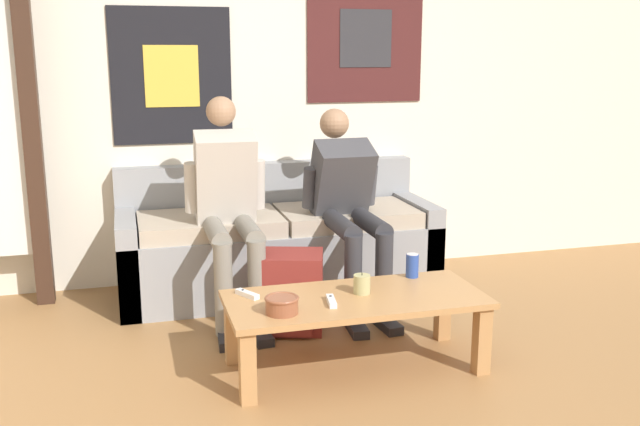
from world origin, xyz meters
TOP-DOWN VIEW (x-y plane):
  - wall_back at (0.00, 2.40)m, footprint 10.00×0.07m
  - couch at (0.01, 2.03)m, footprint 1.98×0.73m
  - coffee_table at (0.12, 0.78)m, footprint 1.24×0.54m
  - person_seated_adult at (-0.35, 1.66)m, footprint 0.47×0.83m
  - person_seated_teen at (0.36, 1.67)m, footprint 0.47×0.96m
  - backpack at (-0.06, 1.34)m, footprint 0.40×0.38m
  - ceramic_bowl at (-0.27, 0.66)m, footprint 0.16×0.16m
  - pillar_candle at (0.16, 0.82)m, footprint 0.08×0.08m
  - drink_can_blue at (0.50, 0.99)m, footprint 0.07×0.07m
  - game_controller_near_left at (-0.38, 0.92)m, footprint 0.10×0.14m
  - game_controller_near_right at (-0.02, 0.72)m, footprint 0.06×0.15m

SIDE VIEW (x-z plane):
  - backpack at x=-0.06m, z-range -0.01..0.42m
  - couch at x=0.01m, z-range -0.10..0.69m
  - coffee_table at x=0.12m, z-range 0.12..0.49m
  - game_controller_near_left at x=-0.38m, z-range 0.36..0.39m
  - game_controller_near_right at x=-0.02m, z-range 0.36..0.39m
  - ceramic_bowl at x=-0.27m, z-range 0.37..0.45m
  - pillar_candle at x=0.16m, z-range 0.36..0.46m
  - drink_can_blue at x=0.50m, z-range 0.36..0.49m
  - person_seated_teen at x=0.36m, z-range 0.06..1.23m
  - person_seated_adult at x=-0.35m, z-range 0.06..1.31m
  - wall_back at x=0.00m, z-range 0.00..2.55m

